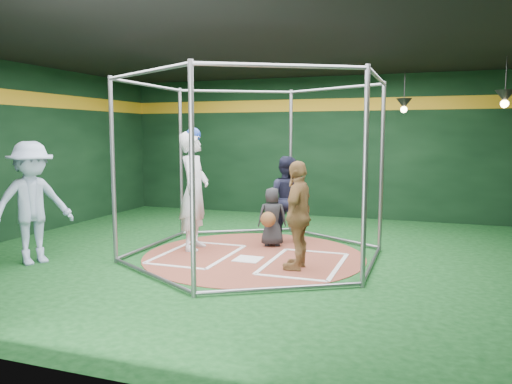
% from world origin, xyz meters
% --- Properties ---
extents(room_shell, '(10.10, 9.10, 3.53)m').
position_xyz_m(room_shell, '(0.00, 0.01, 1.75)').
color(room_shell, '#0C3712').
rests_on(room_shell, ground).
extents(clay_disc, '(3.80, 3.80, 0.01)m').
position_xyz_m(clay_disc, '(0.00, 0.00, 0.01)').
color(clay_disc, brown).
rests_on(clay_disc, ground).
extents(home_plate, '(0.43, 0.43, 0.01)m').
position_xyz_m(home_plate, '(0.00, -0.30, 0.02)').
color(home_plate, white).
rests_on(home_plate, clay_disc).
extents(batter_box_left, '(1.17, 1.77, 0.01)m').
position_xyz_m(batter_box_left, '(-0.95, -0.25, 0.02)').
color(batter_box_left, white).
rests_on(batter_box_left, clay_disc).
extents(batter_box_right, '(1.17, 1.77, 0.01)m').
position_xyz_m(batter_box_right, '(0.95, -0.25, 0.02)').
color(batter_box_right, white).
rests_on(batter_box_right, clay_disc).
extents(batting_cage, '(4.05, 4.67, 3.00)m').
position_xyz_m(batting_cage, '(-0.00, -0.00, 1.50)').
color(batting_cage, gray).
rests_on(batting_cage, ground).
extents(pendant_lamp_near, '(0.34, 0.34, 0.90)m').
position_xyz_m(pendant_lamp_near, '(2.20, 3.60, 2.74)').
color(pendant_lamp_near, black).
rests_on(pendant_lamp_near, room_shell).
extents(pendant_lamp_far, '(0.34, 0.34, 0.90)m').
position_xyz_m(pendant_lamp_far, '(4.00, 2.00, 2.74)').
color(pendant_lamp_far, black).
rests_on(pendant_lamp_far, room_shell).
extents(batter_figure, '(0.61, 0.83, 2.19)m').
position_xyz_m(batter_figure, '(-1.18, 0.11, 1.09)').
color(batter_figure, silver).
rests_on(batter_figure, clay_disc).
extents(visitor_leopard, '(0.45, 1.00, 1.68)m').
position_xyz_m(visitor_leopard, '(0.92, -0.55, 0.85)').
color(visitor_leopard, tan).
rests_on(visitor_leopard, clay_disc).
extents(catcher_figure, '(0.63, 0.65, 1.10)m').
position_xyz_m(catcher_figure, '(0.07, 0.80, 0.56)').
color(catcher_figure, black).
rests_on(catcher_figure, clay_disc).
extents(umpire, '(0.85, 0.69, 1.65)m').
position_xyz_m(umpire, '(0.15, 1.36, 0.84)').
color(umpire, black).
rests_on(umpire, clay_disc).
extents(bystander_blue, '(1.24, 1.47, 1.98)m').
position_xyz_m(bystander_blue, '(-3.21, -1.63, 0.99)').
color(bystander_blue, '#9BAFCD').
rests_on(bystander_blue, ground).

